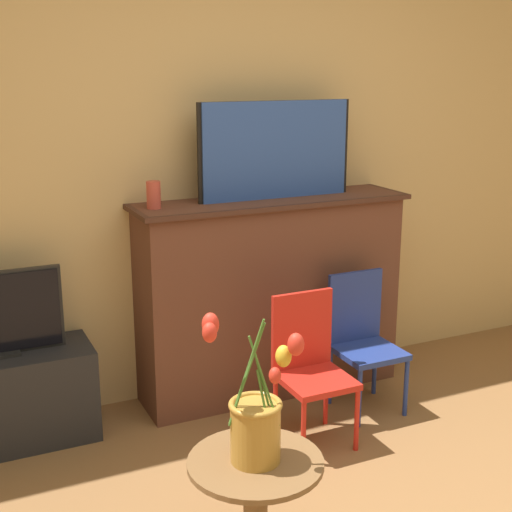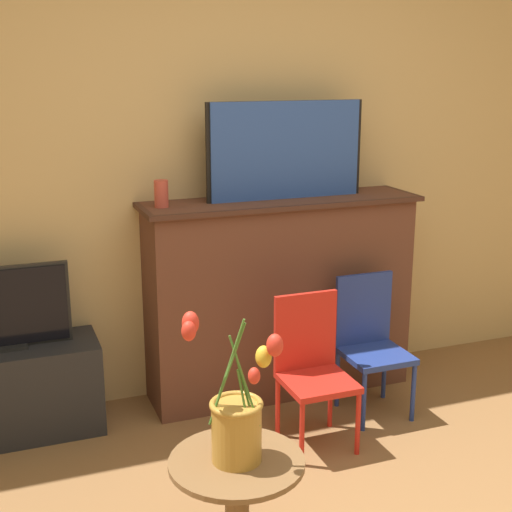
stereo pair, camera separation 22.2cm
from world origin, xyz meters
TOP-DOWN VIEW (x-y plane):
  - wall_back at (0.00, 2.13)m, footprint 8.00×0.06m
  - fireplace_mantel at (0.21, 1.92)m, footprint 1.50×0.40m
  - painting at (0.24, 1.92)m, footprint 0.87×0.03m
  - mantel_candle at (-0.43, 1.92)m, footprint 0.07×0.07m
  - tv_stand at (-1.25, 1.90)m, footprint 0.93×0.36m
  - chair_red at (0.14, 1.34)m, footprint 0.32×0.32m
  - chair_blue at (0.56, 1.53)m, footprint 0.32×0.32m
  - side_table at (-0.53, 0.53)m, footprint 0.47×0.47m
  - vase_tulips at (-0.53, 0.53)m, footprint 0.30×0.21m

SIDE VIEW (x-z plane):
  - tv_stand at x=-1.25m, z-range 0.00..0.46m
  - side_table at x=-0.53m, z-range 0.07..0.55m
  - chair_red at x=0.14m, z-range 0.04..0.76m
  - chair_blue at x=0.56m, z-range 0.04..0.76m
  - fireplace_mantel at x=0.21m, z-range 0.01..1.10m
  - vase_tulips at x=-0.53m, z-range 0.37..0.90m
  - mantel_candle at x=-0.43m, z-range 1.09..1.22m
  - painting at x=0.24m, z-range 1.09..1.59m
  - wall_back at x=0.00m, z-range 0.00..2.70m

